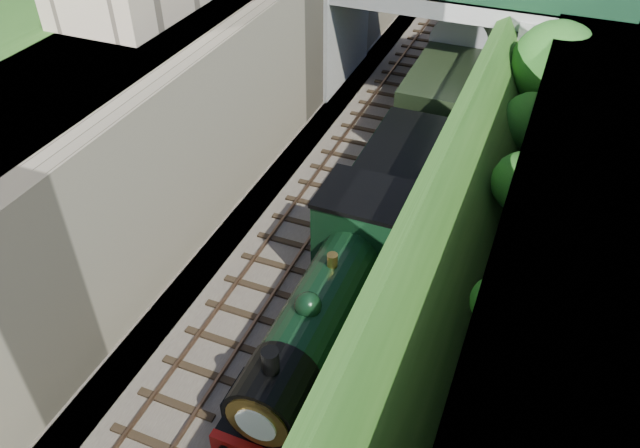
% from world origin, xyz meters
% --- Properties ---
extents(trackbed, '(10.00, 90.00, 0.20)m').
position_xyz_m(trackbed, '(0.00, 20.00, 0.10)').
color(trackbed, '#473F38').
rests_on(trackbed, ground).
extents(retaining_wall, '(1.00, 90.00, 7.00)m').
position_xyz_m(retaining_wall, '(-5.50, 20.00, 3.50)').
color(retaining_wall, '#756B56').
rests_on(retaining_wall, ground).
extents(street_plateau_left, '(6.00, 90.00, 7.00)m').
position_xyz_m(street_plateau_left, '(-9.00, 20.00, 3.50)').
color(street_plateau_left, '#262628').
rests_on(street_plateau_left, ground).
extents(street_plateau_right, '(8.00, 90.00, 6.25)m').
position_xyz_m(street_plateau_right, '(9.50, 20.00, 3.12)').
color(street_plateau_right, '#262628').
rests_on(street_plateau_right, ground).
extents(embankment_slope, '(4.38, 90.00, 6.51)m').
position_xyz_m(embankment_slope, '(5.04, 17.88, 2.82)').
color(embankment_slope, '#1E4714').
rests_on(embankment_slope, ground).
extents(track_left, '(2.50, 90.00, 0.20)m').
position_xyz_m(track_left, '(-2.00, 20.00, 0.25)').
color(track_left, black).
rests_on(track_left, trackbed).
extents(track_right, '(2.50, 90.00, 0.20)m').
position_xyz_m(track_right, '(1.20, 20.00, 0.25)').
color(track_right, black).
rests_on(track_right, trackbed).
extents(road_bridge, '(16.00, 6.40, 7.25)m').
position_xyz_m(road_bridge, '(0.94, 24.00, 4.08)').
color(road_bridge, gray).
rests_on(road_bridge, ground).
extents(tree, '(3.60, 3.80, 6.60)m').
position_xyz_m(tree, '(5.91, 19.35, 4.65)').
color(tree, black).
rests_on(tree, ground).
extents(locomotive, '(3.10, 10.22, 3.83)m').
position_xyz_m(locomotive, '(1.20, 5.98, 1.89)').
color(locomotive, black).
rests_on(locomotive, trackbed).
extents(tender, '(2.70, 6.00, 3.05)m').
position_xyz_m(tender, '(1.20, 13.35, 1.62)').
color(tender, black).
rests_on(tender, trackbed).
extents(coach_front, '(2.90, 18.00, 3.70)m').
position_xyz_m(coach_front, '(1.20, 25.95, 2.05)').
color(coach_front, black).
rests_on(coach_front, trackbed).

